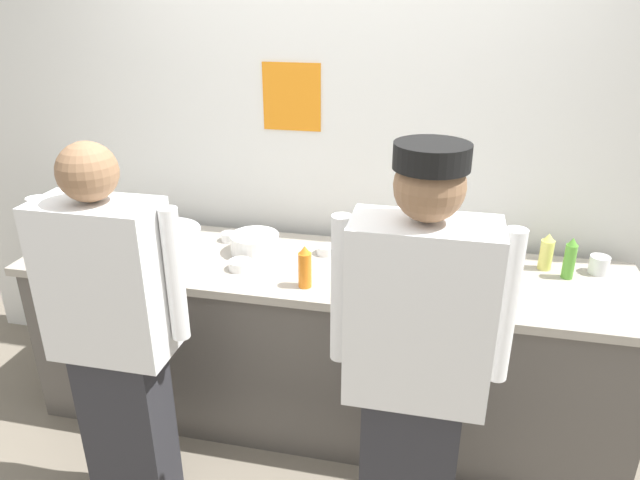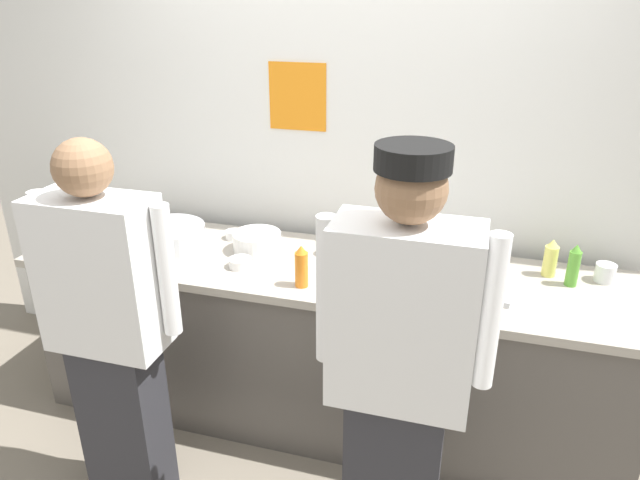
# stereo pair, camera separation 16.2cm
# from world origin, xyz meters

# --- Properties ---
(ground_plane) EXTENTS (9.00, 9.00, 0.00)m
(ground_plane) POSITION_xyz_m (0.00, 0.00, 0.00)
(ground_plane) COLOR slate
(wall_back) EXTENTS (4.60, 0.11, 2.93)m
(wall_back) POSITION_xyz_m (-0.00, 0.86, 1.46)
(wall_back) COLOR white
(wall_back) RESTS_ON ground
(prep_counter) EXTENTS (2.93, 0.71, 0.89)m
(prep_counter) POSITION_xyz_m (0.00, 0.38, 0.44)
(prep_counter) COLOR #56514C
(prep_counter) RESTS_ON ground
(chef_near_left) EXTENTS (0.60, 0.24, 1.63)m
(chef_near_left) POSITION_xyz_m (-0.67, -0.35, 0.86)
(chef_near_left) COLOR #2D2D33
(chef_near_left) RESTS_ON ground
(chef_center) EXTENTS (0.61, 0.24, 1.69)m
(chef_center) POSITION_xyz_m (0.49, -0.38, 0.90)
(chef_center) COLOR #2D2D33
(chef_center) RESTS_ON ground
(plate_stack_front) EXTENTS (0.24, 0.24, 0.10)m
(plate_stack_front) POSITION_xyz_m (-0.36, 0.45, 0.93)
(plate_stack_front) COLOR white
(plate_stack_front) RESTS_ON prep_counter
(plate_stack_rear) EXTENTS (0.21, 0.21, 0.07)m
(plate_stack_rear) POSITION_xyz_m (-1.12, 0.29, 0.92)
(plate_stack_rear) COLOR white
(plate_stack_rear) RESTS_ON prep_counter
(mixing_bowl_steel) EXTENTS (0.37, 0.37, 0.11)m
(mixing_bowl_steel) POSITION_xyz_m (-0.81, 0.37, 0.94)
(mixing_bowl_steel) COLOR #B7BABF
(mixing_bowl_steel) RESTS_ON prep_counter
(sheet_tray) EXTENTS (0.54, 0.36, 0.02)m
(sheet_tray) POSITION_xyz_m (0.63, 0.38, 0.90)
(sheet_tray) COLOR #B7BABF
(sheet_tray) RESTS_ON prep_counter
(squeeze_bottle_primary) EXTENTS (0.06, 0.06, 0.20)m
(squeeze_bottle_primary) POSITION_xyz_m (-0.03, 0.15, 0.98)
(squeeze_bottle_primary) COLOR orange
(squeeze_bottle_primary) RESTS_ON prep_counter
(squeeze_bottle_secondary) EXTENTS (0.06, 0.06, 0.18)m
(squeeze_bottle_secondary) POSITION_xyz_m (1.03, 0.57, 0.97)
(squeeze_bottle_secondary) COLOR #E5E066
(squeeze_bottle_secondary) RESTS_ON prep_counter
(squeeze_bottle_spare) EXTENTS (0.05, 0.05, 0.20)m
(squeeze_bottle_spare) POSITION_xyz_m (1.12, 0.49, 0.98)
(squeeze_bottle_spare) COLOR #56A333
(squeeze_bottle_spare) RESTS_ON prep_counter
(ramekin_yellow_sauce) EXTENTS (0.10, 0.10, 0.04)m
(ramekin_yellow_sauce) POSITION_xyz_m (-0.01, 0.51, 0.91)
(ramekin_yellow_sauce) COLOR white
(ramekin_yellow_sauce) RESTS_ON prep_counter
(ramekin_green_sauce) EXTENTS (0.11, 0.11, 0.04)m
(ramekin_green_sauce) POSITION_xyz_m (-0.37, 0.25, 0.91)
(ramekin_green_sauce) COLOR white
(ramekin_green_sauce) RESTS_ON prep_counter
(ramekin_orange_sauce) EXTENTS (0.09, 0.09, 0.04)m
(ramekin_orange_sauce) POSITION_xyz_m (-1.05, 0.53, 0.91)
(ramekin_orange_sauce) COLOR white
(ramekin_orange_sauce) RESTS_ON prep_counter
(ramekin_red_sauce) EXTENTS (0.08, 0.08, 0.04)m
(ramekin_red_sauce) POSITION_xyz_m (-0.54, 0.56, 0.91)
(ramekin_red_sauce) COLOR white
(ramekin_red_sauce) RESTS_ON prep_counter
(deli_cup) EXTENTS (0.09, 0.09, 0.08)m
(deli_cup) POSITION_xyz_m (1.27, 0.58, 0.93)
(deli_cup) COLOR white
(deli_cup) RESTS_ON prep_counter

